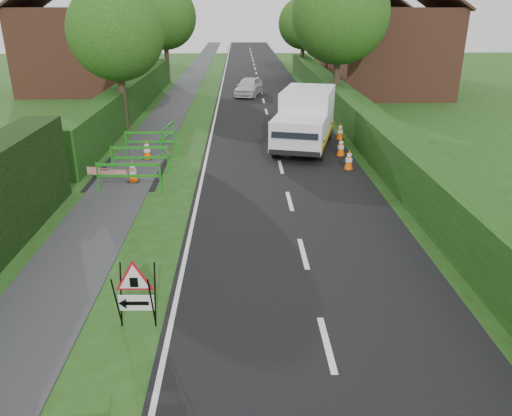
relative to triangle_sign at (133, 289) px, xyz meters
name	(u,v)px	position (x,y,z in m)	size (l,w,h in m)	color
ground	(180,388)	(0.98, -1.65, -0.82)	(120.00, 120.00, 0.00)	#234212
road_surface	(258,80)	(3.48, 33.35, -0.81)	(6.00, 90.00, 0.02)	black
footpath	(190,80)	(-2.02, 33.35, -0.81)	(2.00, 90.00, 0.02)	#2D2D30
hedge_west_far	(134,113)	(-4.02, 20.35, -0.82)	(1.00, 24.00, 1.80)	#14380F
hedge_east	(360,137)	(7.48, 14.35, -0.82)	(1.20, 50.00, 1.50)	#14380F
house_west	(79,48)	(-9.02, 28.35, 2.08)	(7.50, 7.40, 7.88)	brown
house_east_a	(390,50)	(11.98, 26.35, 2.08)	(7.50, 7.40, 7.88)	brown
house_east_b	(358,37)	(12.98, 40.35, 2.08)	(7.50, 7.40, 7.88)	brown
tree_nw	(116,32)	(-3.62, 16.35, 3.66)	(4.40, 4.40, 6.70)	#2D2116
tree_ne	(340,14)	(7.38, 20.35, 4.36)	(5.20, 5.20, 7.79)	#2D2116
tree_fw	(164,17)	(-3.62, 32.35, 4.01)	(4.80, 4.80, 7.24)	#2D2116
tree_fe	(303,23)	(7.38, 36.35, 3.40)	(4.20, 4.20, 6.33)	#2D2116
triangle_sign	(133,289)	(0.00, 0.00, 0.00)	(0.83, 0.83, 1.18)	black
works_van	(305,118)	(4.71, 12.75, 0.42)	(3.24, 5.46, 2.34)	silver
traffic_cone_0	(349,160)	(5.94, 9.49, -0.43)	(0.38, 0.38, 0.79)	black
traffic_cone_1	(341,147)	(5.99, 11.29, -0.43)	(0.38, 0.38, 0.79)	black
traffic_cone_2	(340,131)	(6.46, 13.94, -0.43)	(0.38, 0.38, 0.79)	black
traffic_cone_3	(133,171)	(-1.68, 8.36, -0.43)	(0.38, 0.38, 0.79)	black
traffic_cone_4	(147,150)	(-1.66, 11.06, -0.43)	(0.38, 0.38, 0.79)	black
ped_barrier_0	(129,173)	(-1.59, 7.37, -0.19)	(2.07, 0.42, 1.00)	#197D16
ped_barrier_1	(140,156)	(-1.62, 9.43, -0.19)	(2.06, 0.36, 1.00)	#197D16
ped_barrier_2	(151,140)	(-1.59, 11.69, -0.19)	(2.07, 0.39, 1.00)	#197D16
ped_barrier_3	(167,134)	(-1.06, 12.60, -0.19)	(0.62, 2.09, 1.00)	#197D16
redwhite_plank	(108,185)	(-2.47, 8.09, -0.82)	(1.50, 0.04, 0.25)	red
hatchback_car	(249,87)	(2.59, 25.88, -0.22)	(1.43, 3.54, 1.21)	silver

